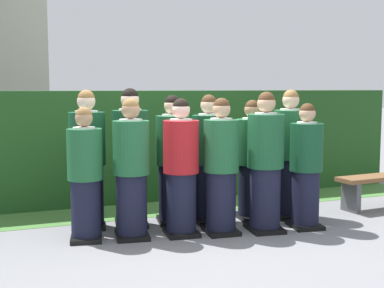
% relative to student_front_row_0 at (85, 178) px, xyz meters
% --- Properties ---
extents(ground_plane, '(60.00, 60.00, 0.00)m').
position_rel_student_front_row_0_xyz_m(ground_plane, '(1.32, -0.23, -0.72)').
color(ground_plane, slate).
extents(student_front_row_0, '(0.43, 0.52, 1.52)m').
position_rel_student_front_row_0_xyz_m(student_front_row_0, '(0.00, 0.00, 0.00)').
color(student_front_row_0, black).
rests_on(student_front_row_0, ground).
extents(student_front_row_1, '(0.44, 0.51, 1.62)m').
position_rel_student_front_row_0_xyz_m(student_front_row_1, '(0.52, -0.09, 0.05)').
color(student_front_row_1, black).
rests_on(student_front_row_1, ground).
extents(student_in_red_blazer, '(0.42, 0.50, 1.62)m').
position_rel_student_front_row_0_xyz_m(student_in_red_blazer, '(1.09, -0.18, 0.05)').
color(student_in_red_blazer, black).
rests_on(student_in_red_blazer, ground).
extents(student_front_row_3, '(0.42, 0.50, 1.62)m').
position_rel_student_front_row_0_xyz_m(student_front_row_3, '(1.56, -0.29, 0.05)').
color(student_front_row_3, black).
rests_on(student_front_row_3, ground).
extents(student_front_row_4, '(0.45, 0.53, 1.69)m').
position_rel_student_front_row_0_xyz_m(student_front_row_4, '(2.10, -0.39, 0.08)').
color(student_front_row_4, black).
rests_on(student_front_row_4, ground).
extents(student_front_row_5, '(0.42, 0.49, 1.55)m').
position_rel_student_front_row_0_xyz_m(student_front_row_5, '(2.65, -0.44, 0.01)').
color(student_front_row_5, black).
rests_on(student_front_row_5, ground).
extents(student_rear_row_0, '(0.47, 0.57, 1.71)m').
position_rel_student_front_row_0_xyz_m(student_rear_row_0, '(0.12, 0.54, 0.09)').
color(student_rear_row_0, black).
rests_on(student_rear_row_0, ground).
extents(student_rear_row_1, '(0.48, 0.56, 1.73)m').
position_rel_student_front_row_0_xyz_m(student_rear_row_1, '(0.65, 0.45, 0.10)').
color(student_rear_row_1, black).
rests_on(student_rear_row_1, ground).
extents(student_rear_row_2, '(0.46, 0.53, 1.65)m').
position_rel_student_front_row_0_xyz_m(student_rear_row_2, '(1.19, 0.39, 0.06)').
color(student_rear_row_2, black).
rests_on(student_rear_row_2, ground).
extents(student_rear_row_3, '(0.43, 0.51, 1.65)m').
position_rel_student_front_row_0_xyz_m(student_rear_row_3, '(1.63, 0.26, 0.06)').
color(student_rear_row_3, black).
rests_on(student_rear_row_3, ground).
extents(student_rear_row_4, '(0.42, 0.49, 1.58)m').
position_rel_student_front_row_0_xyz_m(student_rear_row_4, '(2.23, 0.21, 0.03)').
color(student_rear_row_4, black).
rests_on(student_rear_row_4, ground).
extents(student_rear_row_5, '(0.45, 0.54, 1.71)m').
position_rel_student_front_row_0_xyz_m(student_rear_row_5, '(2.75, 0.10, 0.09)').
color(student_rear_row_5, black).
rests_on(student_rear_row_5, ground).
extents(hedge, '(8.53, 0.70, 1.69)m').
position_rel_student_front_row_0_xyz_m(hedge, '(1.32, 1.96, 0.12)').
color(hedge, '#214C1E').
rests_on(hedge, ground).
extents(wooden_bench, '(1.42, 0.47, 0.48)m').
position_rel_student_front_row_0_xyz_m(wooden_bench, '(4.25, 0.06, -0.37)').
color(wooden_bench, brown).
rests_on(wooden_bench, ground).
extents(lawn_strip, '(8.53, 0.90, 0.01)m').
position_rel_student_front_row_0_xyz_m(lawn_strip, '(1.32, 1.16, -0.72)').
color(lawn_strip, '#477A38').
rests_on(lawn_strip, ground).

